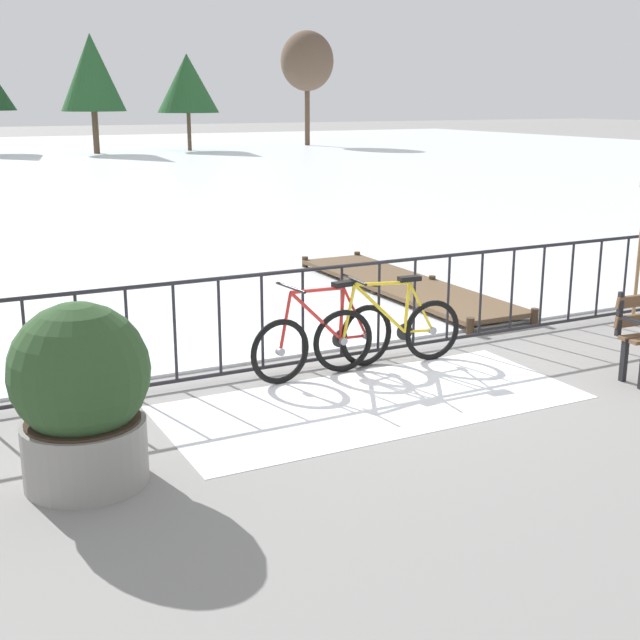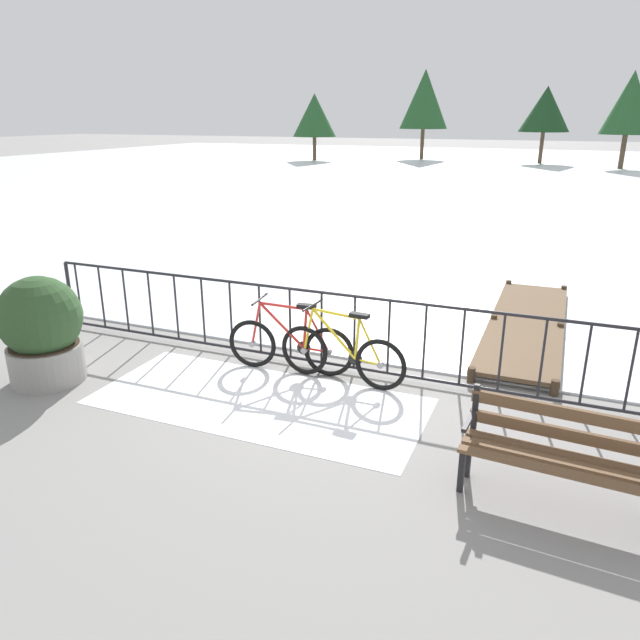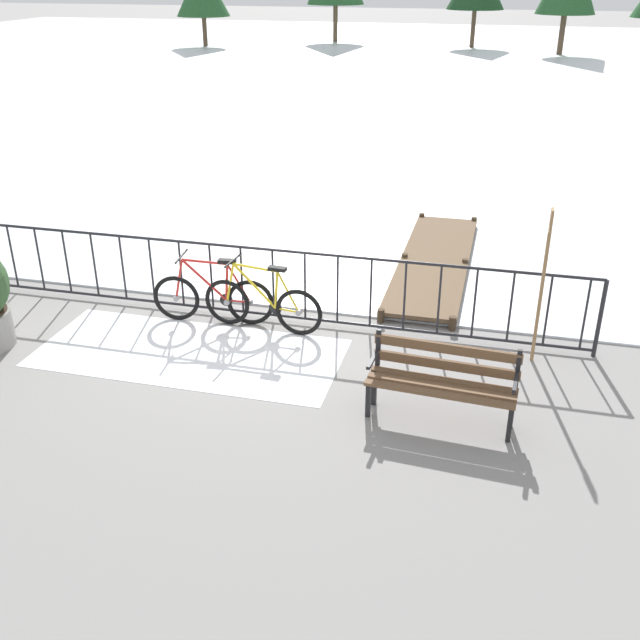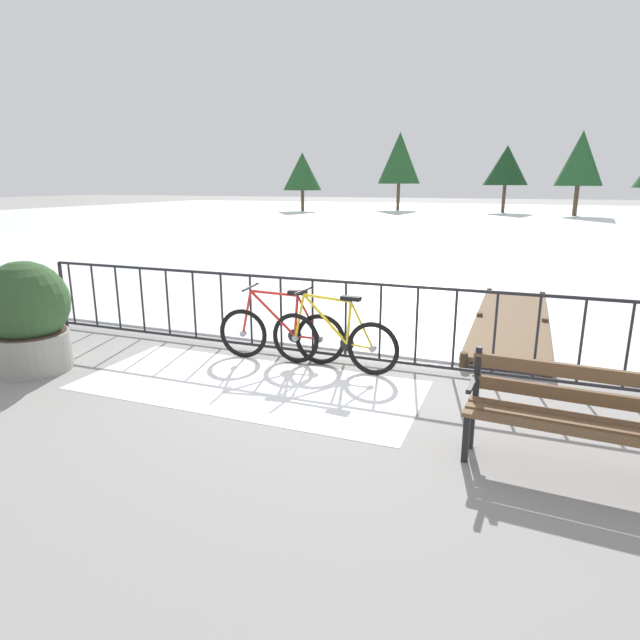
{
  "view_description": "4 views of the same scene",
  "coord_description": "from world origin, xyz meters",
  "px_view_note": "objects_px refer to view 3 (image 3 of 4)",
  "views": [
    {
      "loc": [
        -4.37,
        -7.58,
        2.75
      ],
      "look_at": [
        -0.79,
        -0.6,
        0.68
      ],
      "focal_mm": 47.54,
      "sensor_mm": 36.0,
      "label": 1
    },
    {
      "loc": [
        2.55,
        -6.76,
        3.2
      ],
      "look_at": [
        0.02,
        -0.66,
        0.92
      ],
      "focal_mm": 33.38,
      "sensor_mm": 36.0,
      "label": 2
    },
    {
      "loc": [
        3.16,
        -8.88,
        4.52
      ],
      "look_at": [
        1.12,
        -0.89,
        0.53
      ],
      "focal_mm": 41.39,
      "sensor_mm": 36.0,
      "label": 3
    },
    {
      "loc": [
        2.28,
        -6.25,
        2.25
      ],
      "look_at": [
        0.08,
        -0.52,
        0.67
      ],
      "focal_mm": 29.85,
      "sensor_mm": 36.0,
      "label": 4
    }
  ],
  "objects_px": {
    "bicycle_near_railing": "(213,298)",
    "park_bench": "(443,377)",
    "bicycle_second": "(263,305)",
    "oar_upright": "(543,277)"
  },
  "relations": [
    {
      "from": "bicycle_near_railing",
      "to": "bicycle_second",
      "type": "relative_size",
      "value": 1.0
    },
    {
      "from": "bicycle_near_railing",
      "to": "oar_upright",
      "type": "relative_size",
      "value": 0.86
    },
    {
      "from": "bicycle_near_railing",
      "to": "bicycle_second",
      "type": "height_order",
      "value": "same"
    },
    {
      "from": "park_bench",
      "to": "oar_upright",
      "type": "bearing_deg",
      "value": 58.03
    },
    {
      "from": "bicycle_second",
      "to": "park_bench",
      "type": "height_order",
      "value": "bicycle_second"
    },
    {
      "from": "bicycle_second",
      "to": "oar_upright",
      "type": "bearing_deg",
      "value": 0.09
    },
    {
      "from": "bicycle_second",
      "to": "bicycle_near_railing",
      "type": "bearing_deg",
      "value": 176.3
    },
    {
      "from": "oar_upright",
      "to": "bicycle_near_railing",
      "type": "bearing_deg",
      "value": 179.44
    },
    {
      "from": "bicycle_near_railing",
      "to": "park_bench",
      "type": "xyz_separation_m",
      "value": [
        3.31,
        -1.63,
        0.14
      ]
    },
    {
      "from": "bicycle_second",
      "to": "oar_upright",
      "type": "distance_m",
      "value": 3.65
    }
  ]
}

